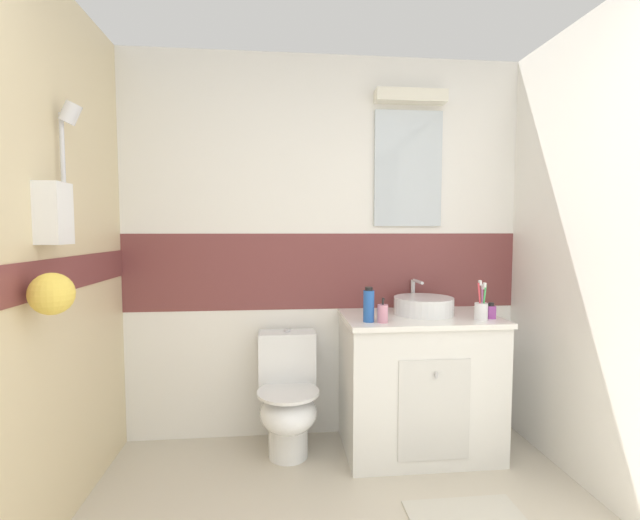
# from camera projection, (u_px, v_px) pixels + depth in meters

# --- Properties ---
(wall_back_tiled) EXTENTS (3.20, 0.20, 2.50)m
(wall_back_tiled) POSITION_uv_depth(u_px,v_px,m) (326.00, 247.00, 2.87)
(wall_back_tiled) COLOR white
(wall_back_tiled) RESTS_ON ground_plane
(vanity_cabinet) EXTENTS (0.93, 0.58, 0.85)m
(vanity_cabinet) POSITION_uv_depth(u_px,v_px,m) (418.00, 383.00, 2.65)
(vanity_cabinet) COLOR silver
(vanity_cabinet) RESTS_ON ground_plane
(sink_basin) EXTENTS (0.37, 0.41, 0.20)m
(sink_basin) POSITION_uv_depth(u_px,v_px,m) (423.00, 305.00, 2.67)
(sink_basin) COLOR white
(sink_basin) RESTS_ON vanity_cabinet
(toilet) EXTENTS (0.37, 0.50, 0.74)m
(toilet) POSITION_uv_depth(u_px,v_px,m) (288.00, 398.00, 2.61)
(toilet) COLOR white
(toilet) RESTS_ON ground_plane
(toothbrush_cup) EXTENTS (0.07, 0.07, 0.23)m
(toothbrush_cup) POSITION_uv_depth(u_px,v_px,m) (481.00, 310.00, 2.48)
(toothbrush_cup) COLOR white
(toothbrush_cup) RESTS_ON vanity_cabinet
(soap_dispenser) EXTENTS (0.06, 0.06, 0.14)m
(soap_dispenser) POSITION_uv_depth(u_px,v_px,m) (383.00, 313.00, 2.42)
(soap_dispenser) COLOR pink
(soap_dispenser) RESTS_ON vanity_cabinet
(mouthwash_bottle) EXTENTS (0.06, 0.06, 0.20)m
(mouthwash_bottle) POSITION_uv_depth(u_px,v_px,m) (369.00, 305.00, 2.43)
(mouthwash_bottle) COLOR #2659B2
(mouthwash_bottle) RESTS_ON vanity_cabinet
(perfume_flask_small) EXTENTS (0.05, 0.03, 0.10)m
(perfume_flask_small) POSITION_uv_depth(u_px,v_px,m) (491.00, 311.00, 2.52)
(perfume_flask_small) COLOR #993F99
(perfume_flask_small) RESTS_ON vanity_cabinet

